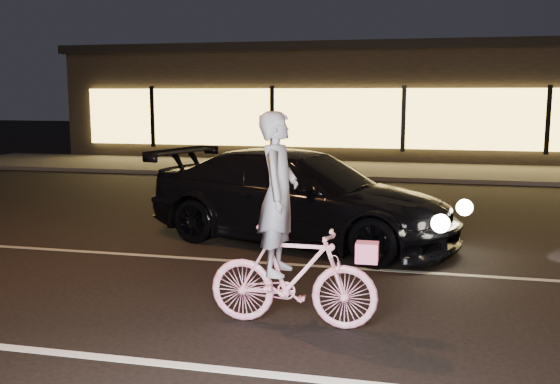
# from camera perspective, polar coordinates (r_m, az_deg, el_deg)

# --- Properties ---
(ground) EXTENTS (90.00, 90.00, 0.00)m
(ground) POSITION_cam_1_polar(r_m,az_deg,el_deg) (6.90, 6.56, -11.52)
(ground) COLOR black
(ground) RESTS_ON ground
(lane_stripe_near) EXTENTS (60.00, 0.12, 0.01)m
(lane_stripe_near) POSITION_cam_1_polar(r_m,az_deg,el_deg) (5.52, 4.71, -16.83)
(lane_stripe_near) COLOR silver
(lane_stripe_near) RESTS_ON ground
(lane_stripe_far) EXTENTS (60.00, 0.10, 0.01)m
(lane_stripe_far) POSITION_cam_1_polar(r_m,az_deg,el_deg) (8.79, 8.06, -7.00)
(lane_stripe_far) COLOR gray
(lane_stripe_far) RESTS_ON ground
(sidewalk) EXTENTS (30.00, 4.00, 0.12)m
(sidewalk) POSITION_cam_1_polar(r_m,az_deg,el_deg) (19.58, 10.90, 1.89)
(sidewalk) COLOR #383533
(sidewalk) RESTS_ON ground
(storefront) EXTENTS (25.40, 8.42, 4.20)m
(storefront) POSITION_cam_1_polar(r_m,az_deg,el_deg) (25.41, 11.58, 8.17)
(storefront) COLOR black
(storefront) RESTS_ON ground
(cyclist) EXTENTS (1.78, 0.61, 2.24)m
(cyclist) POSITION_cam_1_polar(r_m,az_deg,el_deg) (6.46, 0.82, -5.47)
(cyclist) COLOR #FF3B87
(cyclist) RESTS_ON ground
(sedan) EXTENTS (5.54, 3.46, 1.50)m
(sedan) POSITION_cam_1_polar(r_m,az_deg,el_deg) (10.15, 1.90, -0.45)
(sedan) COLOR black
(sedan) RESTS_ON ground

